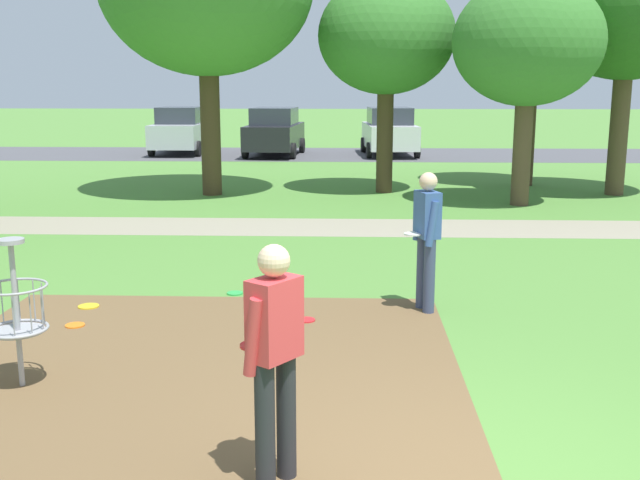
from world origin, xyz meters
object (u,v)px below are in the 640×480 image
object	(u,v)px
player_throwing	(275,351)
player_waiting_left	(427,233)
frisbee_far_right	(306,320)
tree_mid_right	(387,37)
parked_car_leftmost	(181,130)
frisbee_near_basket	(235,293)
frisbee_mid_grass	(75,325)
tree_mid_left	(533,22)
tree_near_left	(528,43)
parked_car_center_right	(389,131)
frisbee_scattered_b	(89,306)
parked_car_center_left	(275,132)
disc_golf_basket	(10,307)
tree_near_right	(629,5)

from	to	relation	value
player_throwing	player_waiting_left	size ratio (longest dim) A/B	1.00
player_waiting_left	frisbee_far_right	xyz separation A→B (m)	(-1.44, -0.50, -0.96)
tree_mid_right	parked_car_leftmost	distance (m)	13.49
frisbee_near_basket	frisbee_mid_grass	size ratio (longest dim) A/B	0.95
tree_mid_right	tree_mid_left	bearing A→B (deg)	21.28
tree_near_left	parked_car_center_right	bearing A→B (deg)	100.94
frisbee_scattered_b	tree_mid_left	bearing A→B (deg)	55.92
frisbee_scattered_b	parked_car_center_left	bearing A→B (deg)	89.04
frisbee_near_basket	frisbee_far_right	bearing A→B (deg)	-47.97
tree_near_left	parked_car_leftmost	xyz separation A→B (m)	(-10.64, 12.72, -2.70)
disc_golf_basket	frisbee_scattered_b	xyz separation A→B (m)	(-0.18, 2.49, -0.74)
player_waiting_left	disc_golf_basket	bearing A→B (deg)	-147.74
tree_near_left	frisbee_near_basket	bearing A→B (deg)	-125.00
tree_near_right	parked_car_center_left	xyz separation A→B (m)	(-9.58, 10.19, -3.68)
parked_car_leftmost	player_waiting_left	bearing A→B (deg)	-70.05
parked_car_center_left	player_waiting_left	bearing A→B (deg)	-79.27
tree_near_right	player_waiting_left	bearing A→B (deg)	-119.42
frisbee_mid_grass	frisbee_scattered_b	world-z (taller)	same
frisbee_mid_grass	frisbee_scattered_b	size ratio (longest dim) A/B	0.86
tree_near_right	disc_golf_basket	bearing A→B (deg)	-127.52
frisbee_mid_grass	frisbee_scattered_b	xyz separation A→B (m)	(-0.10, 0.76, 0.00)
tree_mid_right	parked_car_center_right	xyz separation A→B (m)	(0.65, 10.34, -2.96)
disc_golf_basket	frisbee_far_right	bearing A→B (deg)	38.36
tree_near_left	tree_mid_right	size ratio (longest dim) A/B	0.95
tree_near_right	parked_car_center_left	size ratio (longest dim) A/B	1.49
player_waiting_left	tree_mid_right	distance (m)	10.77
disc_golf_basket	tree_near_left	size ratio (longest dim) A/B	0.27
parked_car_leftmost	parked_car_center_left	distance (m)	3.88
player_throwing	tree_mid_left	size ratio (longest dim) A/B	0.29
disc_golf_basket	frisbee_mid_grass	distance (m)	1.89
player_waiting_left	frisbee_scattered_b	world-z (taller)	player_waiting_left
parked_car_center_left	player_throwing	bearing A→B (deg)	-84.37
parked_car_center_left	frisbee_scattered_b	bearing A→B (deg)	-90.96
tree_mid_left	frisbee_mid_grass	bearing A→B (deg)	-122.14
frisbee_near_basket	frisbee_mid_grass	xyz separation A→B (m)	(-1.64, -1.43, 0.00)
tree_near_right	parked_car_leftmost	distance (m)	17.69
tree_mid_right	player_waiting_left	bearing A→B (deg)	-89.71
frisbee_scattered_b	tree_near_left	bearing A→B (deg)	49.61
frisbee_scattered_b	tree_mid_right	bearing A→B (deg)	68.30
frisbee_mid_grass	parked_car_center_right	xyz separation A→B (m)	(4.69, 21.51, 0.91)
frisbee_far_right	tree_near_left	xyz separation A→B (m)	(4.42, 8.88, 3.61)
disc_golf_basket	player_waiting_left	xyz separation A→B (m)	(4.02, 2.54, 0.21)
player_throwing	parked_car_leftmost	size ratio (longest dim) A/B	0.41
disc_golf_basket	frisbee_scattered_b	world-z (taller)	disc_golf_basket
player_throwing	frisbee_mid_grass	xyz separation A→B (m)	(-2.66, 3.38, -0.96)
player_throwing	tree_near_right	size ratio (longest dim) A/B	0.27
frisbee_near_basket	tree_mid_right	xyz separation A→B (m)	(2.40, 9.74, 3.87)
player_throwing	parked_car_center_right	xyz separation A→B (m)	(2.03, 24.89, -0.05)
frisbee_scattered_b	parked_car_center_left	distance (m)	20.41
frisbee_scattered_b	tree_mid_right	world-z (taller)	tree_mid_right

